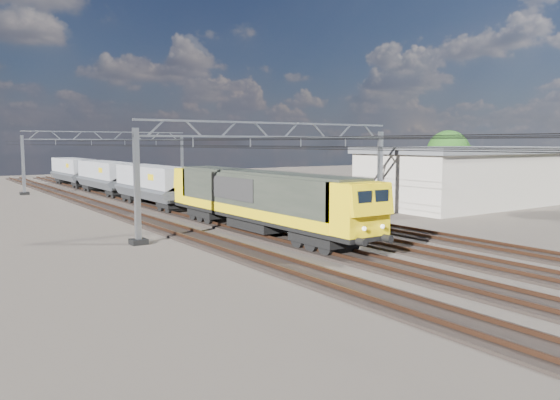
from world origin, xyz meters
TOP-DOWN VIEW (x-y plane):
  - ground at (0.00, 0.00)m, footprint 160.00×160.00m
  - track_outer_west at (-6.00, 0.00)m, footprint 2.60×140.00m
  - track_loco at (-2.00, 0.00)m, footprint 2.60×140.00m
  - track_inner_east at (2.00, 0.00)m, footprint 2.60×140.00m
  - track_outer_east at (6.00, 0.00)m, footprint 2.60×140.00m
  - catenary_gantry_mid at (0.00, 4.00)m, footprint 19.90×0.90m
  - catenary_gantry_far at (0.00, 40.00)m, footprint 19.90×0.90m
  - overhead_wires at (0.00, 8.00)m, footprint 12.03×140.00m
  - locomotive at (-2.00, 3.00)m, footprint 2.76×21.10m
  - hopper_wagon_lead at (-2.00, 20.70)m, footprint 3.38×13.00m
  - hopper_wagon_mid at (-2.00, 34.90)m, footprint 3.38×13.00m
  - hopper_wagon_third at (-2.00, 49.10)m, footprint 3.38×13.00m
  - industrial_shed at (22.00, 6.00)m, footprint 18.60×10.60m
  - tree_far at (30.32, 13.79)m, footprint 5.29×4.89m

SIDE VIEW (x-z plane):
  - ground at x=0.00m, z-range 0.00..0.00m
  - track_outer_west at x=-6.00m, z-range -0.08..0.22m
  - track_loco at x=-2.00m, z-range -0.08..0.22m
  - track_inner_east at x=2.00m, z-range -0.08..0.22m
  - track_outer_east at x=6.00m, z-range -0.08..0.22m
  - hopper_wagon_lead at x=-2.00m, z-range 0.60..3.86m
  - hopper_wagon_mid at x=-2.00m, z-range 0.60..3.86m
  - hopper_wagon_third at x=-2.00m, z-range 0.60..3.86m
  - locomotive at x=-2.00m, z-range 0.52..4.14m
  - industrial_shed at x=22.00m, z-range 0.03..5.43m
  - catenary_gantry_mid at x=0.00m, z-range 0.35..7.46m
  - catenary_gantry_far at x=0.00m, z-range 0.35..7.46m
  - tree_far at x=30.32m, z-range 0.98..8.14m
  - overhead_wires at x=0.00m, z-range 5.48..6.02m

